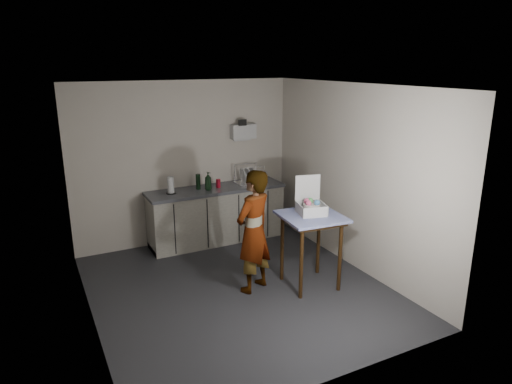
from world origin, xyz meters
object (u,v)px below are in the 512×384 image
paper_towel (171,186)px  bakery_box (311,205)px  soap_bottle (208,181)px  kitchen_counter (217,216)px  standing_man (254,232)px  soda_can (218,183)px  dark_bottle (198,182)px  side_table (311,224)px  dish_rack (249,179)px

paper_towel → bakery_box: 2.32m
soap_bottle → kitchen_counter: bearing=23.3°
standing_man → soda_can: 1.80m
soap_bottle → dark_bottle: bearing=137.0°
kitchen_counter → standing_man: 1.83m
side_table → soap_bottle: bearing=113.8°
kitchen_counter → side_table: side_table is taller
dark_bottle → dish_rack: dish_rack is taller
kitchen_counter → dark_bottle: (-0.28, 0.05, 0.61)m
side_table → soda_can: size_ratio=7.18×
side_table → paper_towel: paper_towel is taller
standing_man → dark_bottle: (-0.07, 1.83, 0.23)m
standing_man → soap_bottle: (0.06, 1.71, 0.25)m
standing_man → soap_bottle: size_ratio=5.53×
side_table → paper_towel: (-1.24, 2.01, 0.18)m
soda_can → side_table: bearing=-77.1°
side_table → dish_rack: 2.02m
standing_man → soda_can: standing_man is taller
dish_rack → bakery_box: (-0.06, -1.94, 0.10)m
standing_man → side_table: bearing=136.3°
soda_can → kitchen_counter: bearing=173.8°
kitchen_counter → soda_can: 0.55m
kitchen_counter → soda_can: (0.04, -0.00, 0.55)m
dish_rack → bakery_box: size_ratio=0.95×
dark_bottle → paper_towel: (-0.46, -0.05, 0.00)m
kitchen_counter → side_table: bearing=-76.0°
soap_bottle → bakery_box: (0.69, -1.87, 0.03)m
side_table → soda_can: 2.06m
side_table → standing_man: 0.75m
soda_can → bakery_box: 2.00m
kitchen_counter → side_table: (0.50, -2.01, 0.42)m
kitchen_counter → dark_bottle: 0.67m
standing_man → bakery_box: bearing=142.2°
paper_towel → soap_bottle: bearing=-6.8°
dark_bottle → bakery_box: bakery_box is taller
soda_can → dark_bottle: (-0.32, 0.05, 0.05)m
soda_can → dish_rack: 0.55m
soap_bottle → paper_towel: bearing=173.2°
paper_towel → dish_rack: size_ratio=0.59×
standing_man → dish_rack: size_ratio=3.56×
soap_bottle → bakery_box: bearing=-69.8°
standing_man → soda_can: bearing=-123.9°
side_table → paper_towel: bearing=126.8°
dish_rack → kitchen_counter: bearing=-179.9°
side_table → dish_rack: dish_rack is taller
soap_bottle → soda_can: soap_bottle is taller
dish_rack → bakery_box: 1.94m
paper_towel → dish_rack: (1.33, -0.00, -0.05)m
standing_man → bakery_box: size_ratio=3.37×
dark_bottle → soap_bottle: bearing=-43.0°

